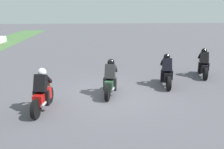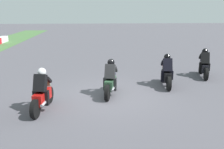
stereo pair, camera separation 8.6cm
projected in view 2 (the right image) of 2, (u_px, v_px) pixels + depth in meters
ground_plane at (111, 95)px, 10.22m from camera, size 120.00×120.00×0.00m
rider_lane_a at (204, 65)px, 12.95m from camera, size 2.01×0.67×1.51m
rider_lane_b at (167, 73)px, 11.33m from camera, size 2.04×0.59×1.51m
rider_lane_c at (111, 80)px, 10.13m from camera, size 2.01×0.67×1.51m
rider_lane_d at (42, 93)px, 8.56m from camera, size 2.04×0.60×1.51m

